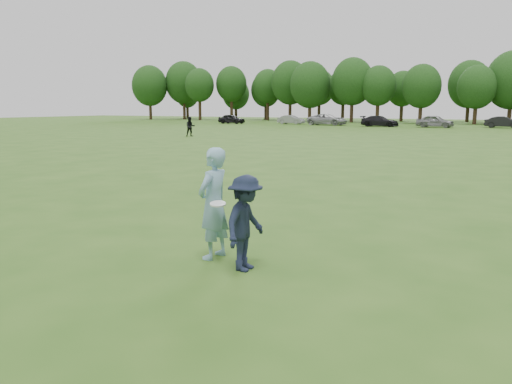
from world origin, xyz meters
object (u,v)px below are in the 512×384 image
at_px(thrower, 213,204).
at_px(defender, 246,223).
at_px(car_c, 327,120).
at_px(car_d, 380,121).
at_px(car_f, 504,122).
at_px(car_a, 232,119).
at_px(car_e, 435,121).
at_px(player_far_a, 190,127).
at_px(car_b, 291,120).

relative_size(thrower, defender, 1.25).
distance_m(defender, car_c, 63.22).
bearing_deg(car_d, car_f, -77.12).
bearing_deg(car_d, car_a, 90.59).
distance_m(thrower, car_d, 59.28).
xyz_separation_m(car_d, car_f, (14.42, 2.83, -0.00)).
relative_size(car_a, car_c, 0.75).
bearing_deg(defender, car_e, 4.69).
bearing_deg(car_e, defender, -169.36).
xyz_separation_m(player_far_a, car_c, (2.08, 30.32, -0.10)).
bearing_deg(car_f, car_e, 115.37).
height_order(thrower, car_e, thrower).
relative_size(defender, car_c, 0.29).
distance_m(thrower, car_f, 61.14).
relative_size(defender, car_f, 0.38).
xyz_separation_m(car_b, car_d, (13.72, -2.72, 0.05)).
bearing_deg(car_e, car_d, 98.55).
bearing_deg(player_far_a, thrower, -96.87).
bearing_deg(player_far_a, car_c, 43.75).
height_order(car_d, car_e, car_e).
bearing_deg(car_c, car_b, 81.04).
distance_m(car_b, car_c, 6.14).
bearing_deg(car_a, car_f, -82.78).
bearing_deg(player_far_a, car_b, 54.81).
relative_size(car_a, car_b, 1.05).
bearing_deg(car_c, car_e, -92.50).
bearing_deg(thrower, car_c, -158.92).
height_order(player_far_a, car_b, player_far_a).
relative_size(thrower, car_e, 0.44).
xyz_separation_m(thrower, car_c, (-18.86, 59.75, -0.22)).
bearing_deg(car_d, player_far_a, 162.99).
xyz_separation_m(car_b, car_f, (28.14, 0.11, 0.04)).
bearing_deg(player_far_a, car_a, 71.28).
distance_m(player_far_a, car_b, 31.75).
xyz_separation_m(defender, car_a, (-34.54, 59.00, -0.09)).
relative_size(car_d, car_e, 1.07).
bearing_deg(car_b, defender, -153.66).
relative_size(car_b, car_f, 0.94).
height_order(car_a, car_e, car_e).
distance_m(car_b, car_d, 13.99).
height_order(car_a, car_f, car_a).
xyz_separation_m(player_far_a, car_a, (-12.77, 29.24, -0.16)).
distance_m(car_c, car_e, 14.56).
height_order(player_far_a, car_e, player_far_a).
relative_size(car_d, car_f, 1.14).
xyz_separation_m(car_c, car_f, (22.12, 1.30, -0.07)).
distance_m(car_c, car_d, 7.85).
bearing_deg(car_e, car_f, -66.32).
xyz_separation_m(thrower, car_f, (3.26, 61.05, -0.29)).
bearing_deg(thrower, car_b, -154.23).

